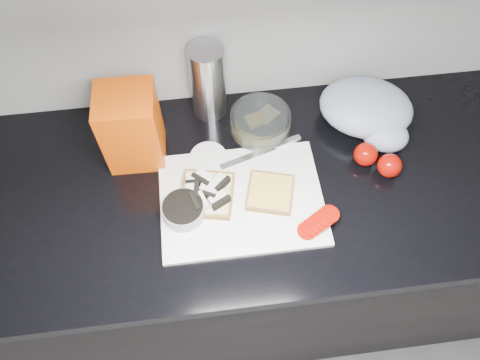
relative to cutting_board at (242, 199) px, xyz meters
name	(u,v)px	position (x,y,z in m)	size (l,w,h in m)	color
base_cabinet	(279,249)	(0.14, 0.05, -0.48)	(3.50, 0.60, 0.86)	black
countertop	(291,181)	(0.14, 0.05, -0.03)	(3.50, 0.64, 0.04)	black
cutting_board	(242,199)	(0.00, 0.00, 0.00)	(0.40, 0.30, 0.01)	white
bread_left	(206,193)	(-0.08, 0.02, 0.02)	(0.16, 0.16, 0.04)	beige
bread_right	(270,192)	(0.07, 0.00, 0.01)	(0.14, 0.14, 0.02)	beige
tomato_slices	(318,222)	(0.17, -0.09, 0.02)	(0.12, 0.09, 0.02)	#970B03
knife	(271,148)	(0.10, 0.14, 0.01)	(0.23, 0.08, 0.01)	silver
seed_tub	(184,211)	(-0.14, -0.03, 0.02)	(0.10, 0.10, 0.05)	gray
tub_lid	(208,157)	(-0.07, 0.14, 0.00)	(0.10, 0.10, 0.01)	white
glass_bowl	(260,123)	(0.08, 0.21, 0.03)	(0.16, 0.16, 0.07)	silver
bread_bag	(131,127)	(-0.25, 0.18, 0.10)	(0.14, 0.13, 0.22)	red
steel_canister	(208,82)	(-0.05, 0.30, 0.10)	(0.09, 0.09, 0.22)	#ABAAAF
grocery_bag	(369,111)	(0.37, 0.20, 0.05)	(0.30, 0.29, 0.11)	#97A3BA
whole_tomatoes	(377,160)	(0.36, 0.06, 0.03)	(0.11, 0.10, 0.06)	#970B03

